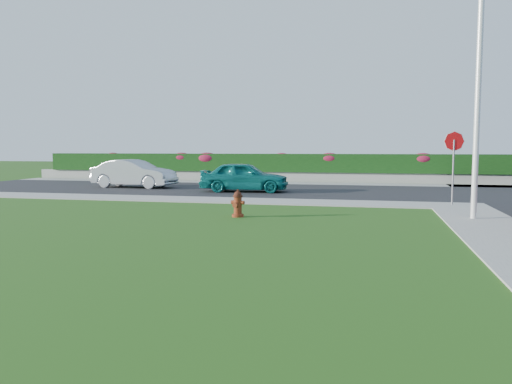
% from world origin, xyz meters
% --- Properties ---
extents(ground, '(120.00, 120.00, 0.00)m').
position_xyz_m(ground, '(0.00, 0.00, 0.00)').
color(ground, black).
rests_on(ground, ground).
extents(street_far, '(26.00, 8.00, 0.04)m').
position_xyz_m(street_far, '(-5.00, 14.00, 0.02)').
color(street_far, black).
rests_on(street_far, ground).
extents(sidewalk_far, '(24.00, 2.00, 0.04)m').
position_xyz_m(sidewalk_far, '(-6.00, 9.00, 0.02)').
color(sidewalk_far, gray).
rests_on(sidewalk_far, ground).
extents(curb_corner, '(2.00, 2.00, 0.04)m').
position_xyz_m(curb_corner, '(7.00, 9.00, 0.02)').
color(curb_corner, gray).
rests_on(curb_corner, ground).
extents(sidewalk_beyond, '(34.00, 2.00, 0.04)m').
position_xyz_m(sidewalk_beyond, '(-1.00, 19.00, 0.02)').
color(sidewalk_beyond, gray).
rests_on(sidewalk_beyond, ground).
extents(retaining_wall, '(34.00, 0.40, 0.60)m').
position_xyz_m(retaining_wall, '(-1.00, 20.50, 0.30)').
color(retaining_wall, gray).
rests_on(retaining_wall, ground).
extents(hedge, '(32.00, 0.90, 1.10)m').
position_xyz_m(hedge, '(-1.00, 20.60, 1.15)').
color(hedge, black).
rests_on(hedge, retaining_wall).
extents(fire_hydrant, '(0.42, 0.40, 0.82)m').
position_xyz_m(fire_hydrant, '(0.16, 4.70, 0.39)').
color(fire_hydrant, '#511D0C').
rests_on(fire_hydrant, ground).
extents(sedan_teal, '(4.17, 1.96, 1.38)m').
position_xyz_m(sedan_teal, '(-1.71, 12.72, 0.73)').
color(sedan_teal, '#0E6B66').
rests_on(sedan_teal, street_far).
extents(sedan_silver, '(4.40, 1.79, 1.42)m').
position_xyz_m(sedan_silver, '(-7.83, 13.85, 0.75)').
color(sedan_silver, '#B0B3B8').
rests_on(sedan_silver, street_far).
extents(utility_pole, '(0.16, 0.16, 6.70)m').
position_xyz_m(utility_pole, '(6.86, 5.67, 3.35)').
color(utility_pole, silver).
rests_on(utility_pole, ground).
extents(stop_sign, '(0.71, 0.16, 2.64)m').
position_xyz_m(stop_sign, '(6.81, 9.23, 1.97)').
color(stop_sign, slate).
rests_on(stop_sign, ground).
extents(flower_clump_a, '(1.05, 0.68, 0.53)m').
position_xyz_m(flower_clump_a, '(-12.70, 20.50, 1.49)').
color(flower_clump_a, '#A11B40').
rests_on(flower_clump_a, hedge).
extents(flower_clump_b, '(1.22, 0.78, 0.61)m').
position_xyz_m(flower_clump_b, '(-7.86, 20.50, 1.46)').
color(flower_clump_b, '#A11B40').
rests_on(flower_clump_b, hedge).
extents(flower_clump_c, '(1.41, 0.91, 0.71)m').
position_xyz_m(flower_clump_c, '(-6.17, 20.50, 1.42)').
color(flower_clump_c, '#A11B40').
rests_on(flower_clump_c, hedge).
extents(flower_clump_d, '(1.07, 0.69, 0.54)m').
position_xyz_m(flower_clump_d, '(-1.37, 20.50, 1.49)').
color(flower_clump_d, '#A11B40').
rests_on(flower_clump_d, hedge).
extents(flower_clump_e, '(1.28, 0.82, 0.64)m').
position_xyz_m(flower_clump_e, '(1.51, 20.50, 1.45)').
color(flower_clump_e, '#A11B40').
rests_on(flower_clump_e, hedge).
extents(flower_clump_f, '(1.32, 0.85, 0.66)m').
position_xyz_m(flower_clump_f, '(6.82, 20.50, 1.44)').
color(flower_clump_f, '#A11B40').
rests_on(flower_clump_f, hedge).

